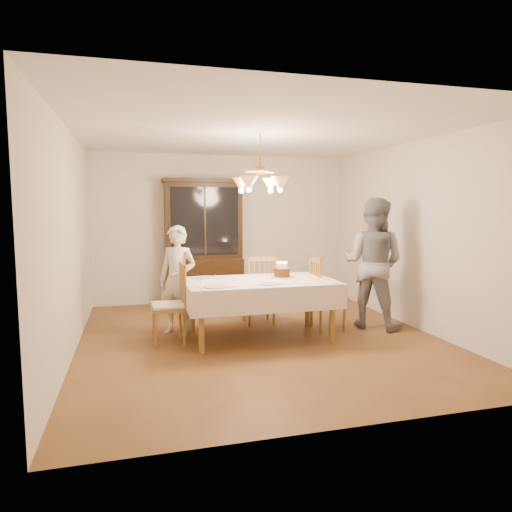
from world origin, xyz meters
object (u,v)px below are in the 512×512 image
object	(u,v)px
dining_table	(260,286)
china_hutch	(204,245)
chair_far_side	(259,293)
birthday_cake	(282,273)
elderly_woman	(178,280)

from	to	relation	value
dining_table	china_hutch	distance (m)	2.31
china_hutch	chair_far_side	xyz separation A→B (m)	(0.56, -1.53, -0.60)
dining_table	birthday_cake	world-z (taller)	birthday_cake
elderly_woman	birthday_cake	size ratio (longest dim) A/B	4.83
dining_table	birthday_cake	xyz separation A→B (m)	(0.34, 0.13, 0.14)
elderly_woman	china_hutch	bearing A→B (deg)	105.65
china_hutch	elderly_woman	distance (m)	1.88
chair_far_side	elderly_woman	distance (m)	1.23
china_hutch	elderly_woman	xyz separation A→B (m)	(-0.62, -1.75, -0.32)
chair_far_side	birthday_cake	size ratio (longest dim) A/B	3.33
china_hutch	chair_far_side	distance (m)	1.74
elderly_woman	chair_far_side	bearing A→B (deg)	45.44
dining_table	china_hutch	bearing A→B (deg)	99.53
birthday_cake	china_hutch	bearing A→B (deg)	108.64
china_hutch	dining_table	bearing A→B (deg)	-80.47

